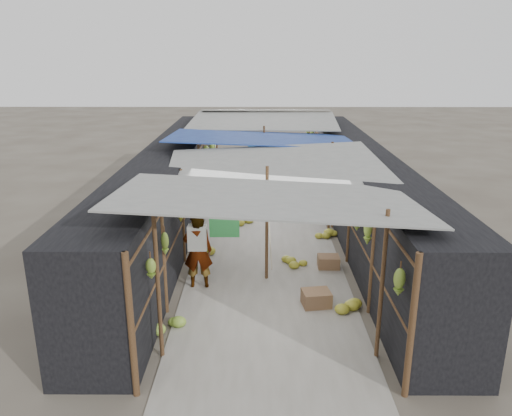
{
  "coord_description": "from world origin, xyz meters",
  "views": [
    {
      "loc": [
        -0.19,
        -7.26,
        4.89
      ],
      "look_at": [
        -0.24,
        4.36,
        1.25
      ],
      "focal_mm": 35.0,
      "sensor_mm": 36.0,
      "label": 1
    }
  ],
  "objects_px": {
    "crate_near": "(316,299)",
    "vendor_elderly": "(198,251)",
    "black_basin": "(319,215)",
    "shopper_blue": "(230,188)",
    "vendor_seated": "(287,195)"
  },
  "relations": [
    {
      "from": "vendor_seated",
      "to": "shopper_blue",
      "type": "bearing_deg",
      "value": -64.91
    },
    {
      "from": "black_basin",
      "to": "vendor_elderly",
      "type": "height_order",
      "value": "vendor_elderly"
    },
    {
      "from": "shopper_blue",
      "to": "vendor_seated",
      "type": "xyz_separation_m",
      "value": [
        1.85,
        0.8,
        -0.42
      ]
    },
    {
      "from": "black_basin",
      "to": "vendor_seated",
      "type": "height_order",
      "value": "vendor_seated"
    },
    {
      "from": "crate_near",
      "to": "vendor_elderly",
      "type": "distance_m",
      "value": 2.69
    },
    {
      "from": "crate_near",
      "to": "vendor_seated",
      "type": "bearing_deg",
      "value": 82.94
    },
    {
      "from": "shopper_blue",
      "to": "vendor_seated",
      "type": "height_order",
      "value": "shopper_blue"
    },
    {
      "from": "black_basin",
      "to": "shopper_blue",
      "type": "height_order",
      "value": "shopper_blue"
    },
    {
      "from": "shopper_blue",
      "to": "black_basin",
      "type": "bearing_deg",
      "value": 5.73
    },
    {
      "from": "black_basin",
      "to": "vendor_elderly",
      "type": "distance_m",
      "value": 5.78
    },
    {
      "from": "crate_near",
      "to": "vendor_seated",
      "type": "relative_size",
      "value": 0.71
    },
    {
      "from": "shopper_blue",
      "to": "vendor_seated",
      "type": "relative_size",
      "value": 2.09
    },
    {
      "from": "shopper_blue",
      "to": "crate_near",
      "type": "bearing_deg",
      "value": -56.37
    },
    {
      "from": "vendor_elderly",
      "to": "vendor_seated",
      "type": "height_order",
      "value": "vendor_elderly"
    },
    {
      "from": "vendor_seated",
      "to": "vendor_elderly",
      "type": "bearing_deg",
      "value": -18.72
    }
  ]
}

